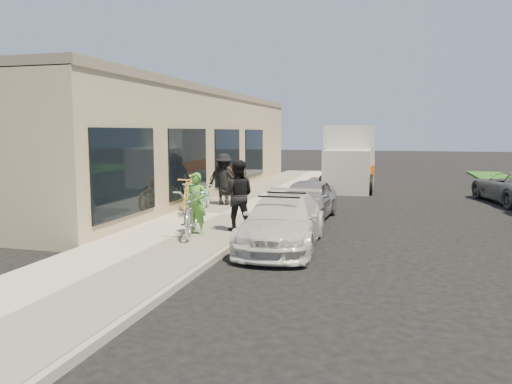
# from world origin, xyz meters

# --- Properties ---
(ground) EXTENTS (120.00, 120.00, 0.00)m
(ground) POSITION_xyz_m (0.00, 0.00, 0.00)
(ground) COLOR black
(ground) RESTS_ON ground
(sidewalk) EXTENTS (3.00, 34.00, 0.15)m
(sidewalk) POSITION_xyz_m (-2.00, 3.00, 0.07)
(sidewalk) COLOR #BAB6A7
(sidewalk) RESTS_ON ground
(curb) EXTENTS (0.12, 34.00, 0.13)m
(curb) POSITION_xyz_m (-0.45, 3.00, 0.07)
(curb) COLOR #9F9B91
(curb) RESTS_ON ground
(storefront) EXTENTS (3.60, 20.00, 4.22)m
(storefront) POSITION_xyz_m (-5.24, 7.99, 2.12)
(storefront) COLOR tan
(storefront) RESTS_ON ground
(bike_rack) EXTENTS (0.16, 0.57, 0.81)m
(bike_rack) POSITION_xyz_m (-2.74, 2.65, 0.64)
(bike_rack) COLOR black
(bike_rack) RESTS_ON sidewalk
(sandwich_board) EXTENTS (0.74, 0.74, 1.12)m
(sandwich_board) POSITION_xyz_m (-3.27, 7.07, 0.73)
(sandwich_board) COLOR black
(sandwich_board) RESTS_ON sidewalk
(sedan_white) EXTENTS (1.83, 4.12, 1.21)m
(sedan_white) POSITION_xyz_m (0.60, -0.25, 0.59)
(sedan_white) COLOR silver
(sedan_white) RESTS_ON ground
(sedan_silver) EXTENTS (1.59, 3.59, 1.20)m
(sedan_silver) POSITION_xyz_m (0.52, 3.49, 0.60)
(sedan_silver) COLOR #949498
(sedan_silver) RESTS_ON ground
(moving_truck) EXTENTS (2.37, 5.95, 2.89)m
(moving_truck) POSITION_xyz_m (1.00, 12.64, 1.28)
(moving_truck) COLOR beige
(moving_truck) RESTS_ON ground
(tandem_bike) EXTENTS (1.31, 2.24, 1.11)m
(tandem_bike) POSITION_xyz_m (-1.64, -0.14, 0.71)
(tandem_bike) COLOR silver
(tandem_bike) RESTS_ON sidewalk
(woman_rider) EXTENTS (0.57, 0.40, 1.49)m
(woman_rider) POSITION_xyz_m (-1.56, -0.08, 0.89)
(woman_rider) COLOR #4A9331
(woman_rider) RESTS_ON sidewalk
(man_standing) EXTENTS (0.98, 0.83, 1.77)m
(man_standing) POSITION_xyz_m (-0.74, 0.59, 1.03)
(man_standing) COLOR black
(man_standing) RESTS_ON sidewalk
(cruiser_bike_a) EXTENTS (0.96, 1.67, 0.97)m
(cruiser_bike_a) POSITION_xyz_m (-2.98, 2.97, 0.63)
(cruiser_bike_a) COLOR #94DCBF
(cruiser_bike_a) RESTS_ON sidewalk
(cruiser_bike_b) EXTENTS (0.89, 1.69, 0.84)m
(cruiser_bike_b) POSITION_xyz_m (-2.76, 3.58, 0.57)
(cruiser_bike_b) COLOR #94DCBF
(cruiser_bike_b) RESTS_ON sidewalk
(cruiser_bike_c) EXTENTS (0.96, 1.97, 1.14)m
(cruiser_bike_c) POSITION_xyz_m (-2.96, 2.77, 0.72)
(cruiser_bike_c) COLOR gold
(cruiser_bike_c) RESTS_ON sidewalk
(bystander_a) EXTENTS (1.12, 0.65, 1.72)m
(bystander_a) POSITION_xyz_m (-2.50, 4.70, 1.01)
(bystander_a) COLOR black
(bystander_a) RESTS_ON sidewalk
(bystander_b) EXTENTS (1.03, 0.79, 1.63)m
(bystander_b) POSITION_xyz_m (-2.64, 5.03, 0.96)
(bystander_b) COLOR brown
(bystander_b) RESTS_ON sidewalk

